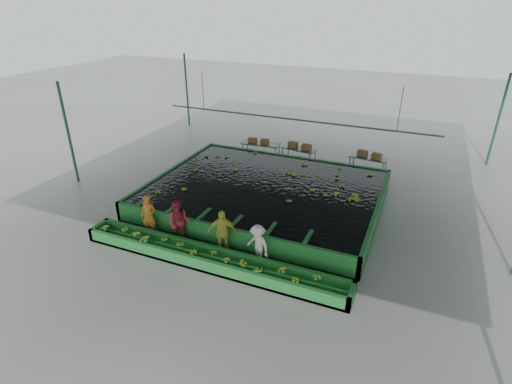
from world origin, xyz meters
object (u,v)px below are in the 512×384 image
at_px(worker_d, 258,244).
at_px(packing_table_right, 368,165).
at_px(worker_a, 149,216).
at_px(box_stack_left, 259,143).
at_px(sorting_trough, 210,259).
at_px(worker_b, 179,222).
at_px(packing_table_mid, 299,156).
at_px(packing_table_left, 261,151).
at_px(flotation_tank, 265,194).
at_px(worker_c, 222,232).
at_px(box_stack_right, 369,157).
at_px(box_stack_mid, 300,148).

distance_m(worker_d, packing_table_right, 9.96).
xyz_separation_m(worker_a, box_stack_left, (0.73, 9.18, 0.12)).
bearing_deg(sorting_trough, worker_b, 154.89).
distance_m(packing_table_mid, packing_table_right, 3.80).
distance_m(packing_table_left, packing_table_right, 5.98).
bearing_deg(flotation_tank, packing_table_mid, 90.95).
distance_m(worker_c, box_stack_left, 9.51).
bearing_deg(packing_table_right, worker_b, -119.20).
bearing_deg(packing_table_right, worker_a, -125.07).
height_order(worker_c, box_stack_left, worker_c).
xyz_separation_m(worker_c, box_stack_right, (3.65, 9.72, -0.01)).
bearing_deg(worker_d, packing_table_right, 99.31).
height_order(flotation_tank, packing_table_right, flotation_tank).
bearing_deg(worker_d, flotation_tank, 131.30).
relative_size(sorting_trough, packing_table_right, 5.16).
distance_m(worker_c, worker_d, 1.40).
xyz_separation_m(flotation_tank, packing_table_left, (-2.25, 4.96, 0.05)).
distance_m(worker_c, packing_table_left, 9.56).
height_order(worker_a, box_stack_right, worker_a).
distance_m(flotation_tank, worker_d, 4.56).
bearing_deg(worker_b, flotation_tank, 50.16).
relative_size(sorting_trough, worker_b, 5.60).
relative_size(sorting_trough, box_stack_left, 8.47).
xyz_separation_m(box_stack_left, box_stack_right, (6.10, 0.54, -0.11)).
xyz_separation_m(packing_table_left, packing_table_right, (5.97, 0.44, -0.05)).
relative_size(packing_table_mid, box_stack_right, 1.49).
xyz_separation_m(worker_a, packing_table_mid, (3.01, 9.59, -0.44)).
relative_size(flotation_tank, worker_b, 5.60).
relative_size(worker_a, box_stack_mid, 1.31).
relative_size(worker_a, packing_table_mid, 0.92).
bearing_deg(worker_b, sorting_trough, -43.30).
height_order(box_stack_mid, box_stack_right, box_stack_right).
bearing_deg(worker_b, worker_d, -18.19).
bearing_deg(box_stack_left, worker_c, -75.04).
distance_m(worker_b, box_stack_mid, 9.74).
relative_size(worker_b, box_stack_right, 1.40).
relative_size(flotation_tank, box_stack_right, 7.86).
xyz_separation_m(worker_d, box_stack_mid, (-1.54, 9.60, 0.11)).
bearing_deg(worker_d, packing_table_mid, 121.57).
height_order(worker_c, box_stack_mid, worker_c).
distance_m(worker_a, packing_table_right, 11.86).
xyz_separation_m(worker_d, box_stack_left, (-3.84, 9.18, 0.24)).
bearing_deg(packing_table_left, box_stack_left, -144.95).
xyz_separation_m(sorting_trough, box_stack_mid, (-0.06, 10.40, 0.61)).
bearing_deg(worker_a, packing_table_mid, 65.04).
height_order(flotation_tank, worker_c, worker_c).
xyz_separation_m(sorting_trough, worker_a, (-3.10, 0.80, 0.62)).
xyz_separation_m(flotation_tank, worker_d, (1.48, -4.30, 0.30)).
relative_size(sorting_trough, box_stack_right, 7.86).
bearing_deg(box_stack_left, box_stack_right, 5.06).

